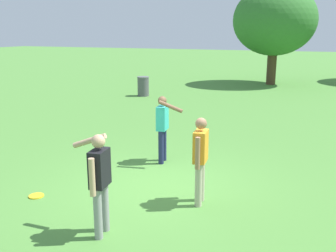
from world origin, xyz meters
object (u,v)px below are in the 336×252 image
Objects in this scene: person_catcher at (163,124)px; tree_tall_left at (275,20)px; person_thrower at (99,177)px; person_bystander at (200,155)px; frisbee at (36,196)px; trash_can_beside_table at (143,86)px.

person_catcher is 15.88m from tree_tall_left.
person_bystander is at bearing 57.57° from person_thrower.
frisbee is at bearing 160.00° from person_thrower.
person_bystander is 5.67× the size of frisbee.
tree_tall_left is (5.19, 6.90, 3.28)m from trash_can_beside_table.
person_thrower is 3.58m from person_catcher.
person_bystander is at bearing -85.71° from tree_tall_left.
person_catcher is at bearing 130.16° from person_bystander.
tree_tall_left is (-0.24, 19.17, 2.80)m from person_thrower.
person_thrower is at bearing -89.28° from tree_tall_left.
trash_can_beside_table is at bearing -126.95° from tree_tall_left.
tree_tall_left is (-1.31, 17.49, 2.82)m from person_bystander.
person_bystander is (1.57, -1.86, -0.02)m from person_catcher.
frisbee is at bearing -162.14° from person_bystander.
person_thrower is 1.00× the size of person_bystander.
person_catcher is at bearing 62.86° from frisbee.
tree_tall_left is (0.26, 15.63, 2.80)m from person_catcher.
person_catcher is at bearing -90.95° from tree_tall_left.
frisbee is 12.08m from trash_can_beside_table.
tree_tall_left is at bearing 94.29° from person_bystander.
tree_tall_left reaches higher than trash_can_beside_table.
person_catcher is 2.43m from person_bystander.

